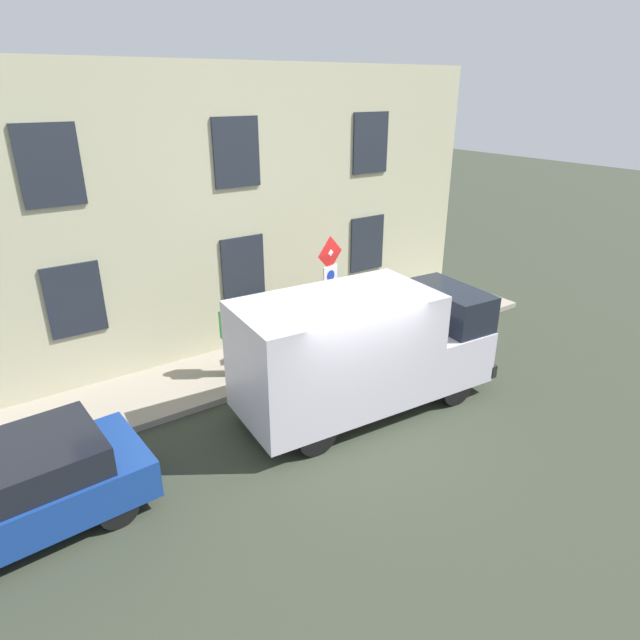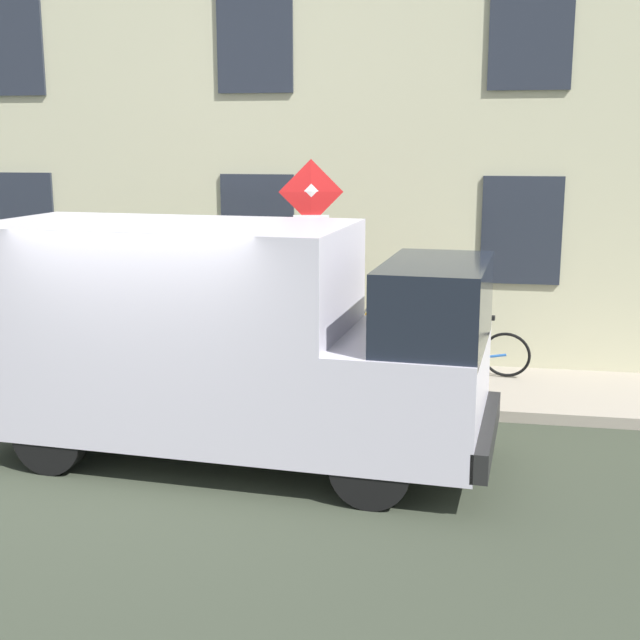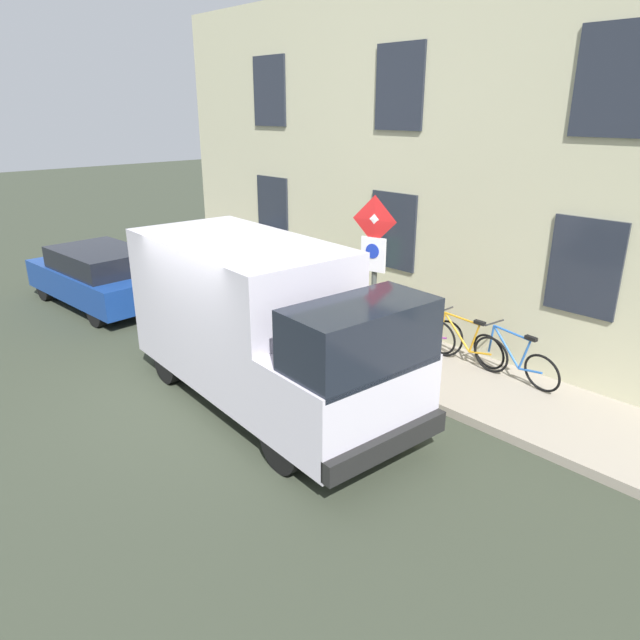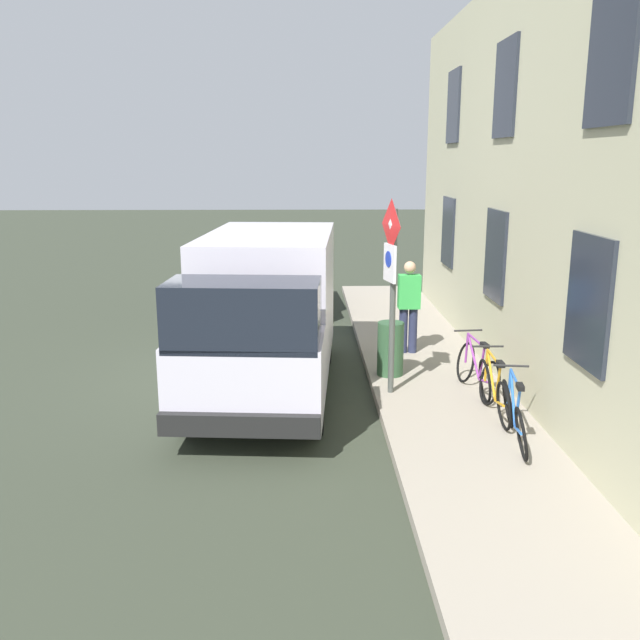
% 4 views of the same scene
% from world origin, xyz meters
% --- Properties ---
extents(ground_plane, '(80.00, 80.00, 0.00)m').
position_xyz_m(ground_plane, '(0.00, 0.00, 0.00)').
color(ground_plane, '#31372A').
extents(sidewalk_slab, '(2.13, 15.79, 0.14)m').
position_xyz_m(sidewalk_slab, '(3.28, 0.00, 0.07)').
color(sidewalk_slab, gray).
rests_on(sidewalk_slab, ground_plane).
extents(building_facade, '(0.75, 13.79, 6.60)m').
position_xyz_m(building_facade, '(4.69, 0.00, 3.30)').
color(building_facade, '#BAB693').
rests_on(building_facade, ground_plane).
extents(sign_post_stacked, '(0.20, 0.55, 2.86)m').
position_xyz_m(sign_post_stacked, '(2.43, -1.18, 2.06)').
color(sign_post_stacked, '#474C47').
rests_on(sign_post_stacked, sidewalk_slab).
extents(delivery_van, '(2.37, 5.46, 2.50)m').
position_xyz_m(delivery_van, '(0.53, -0.62, 1.33)').
color(delivery_van, silver).
rests_on(delivery_van, ground_plane).
extents(bicycle_blue, '(0.50, 1.72, 0.89)m').
position_xyz_m(bicycle_blue, '(3.80, -3.11, 0.51)').
color(bicycle_blue, black).
rests_on(bicycle_blue, sidewalk_slab).
extents(bicycle_orange, '(0.46, 1.71, 0.89)m').
position_xyz_m(bicycle_orange, '(3.79, -2.17, 0.51)').
color(bicycle_orange, black).
rests_on(bicycle_orange, sidewalk_slab).
extents(bicycle_purple, '(0.46, 1.72, 0.89)m').
position_xyz_m(bicycle_purple, '(3.79, -1.22, 0.51)').
color(bicycle_purple, black).
rests_on(bicycle_purple, sidewalk_slab).
extents(pedestrian, '(0.40, 0.27, 1.72)m').
position_xyz_m(pedestrian, '(3.06, 1.05, 1.07)').
color(pedestrian, '#262B47').
rests_on(pedestrian, sidewalk_slab).
extents(litter_bin, '(0.44, 0.44, 0.90)m').
position_xyz_m(litter_bin, '(2.57, -0.29, 0.59)').
color(litter_bin, '#2D5133').
rests_on(litter_bin, sidewalk_slab).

